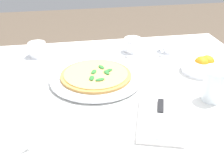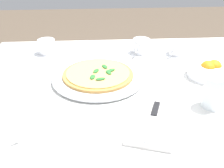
{
  "view_description": "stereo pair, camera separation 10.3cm",
  "coord_description": "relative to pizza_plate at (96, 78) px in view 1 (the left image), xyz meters",
  "views": [
    {
      "loc": [
        0.82,
        -0.21,
        1.25
      ],
      "look_at": [
        -0.07,
        -0.05,
        0.75
      ],
      "focal_mm": 46.49,
      "sensor_mm": 36.0,
      "label": 1
    },
    {
      "loc": [
        0.83,
        -0.1,
        1.25
      ],
      "look_at": [
        -0.07,
        -0.05,
        0.75
      ],
      "focal_mm": 46.49,
      "sensor_mm": 36.0,
      "label": 2
    }
  ],
  "objects": [
    {
      "name": "citrus_bowl",
      "position": [
        -0.0,
        0.42,
        0.02
      ],
      "size": [
        0.15,
        0.15,
        0.07
      ],
      "color": "white",
      "rests_on": "dining_table"
    },
    {
      "name": "coffee_cup_far_left",
      "position": [
        -0.26,
        -0.22,
        0.02
      ],
      "size": [
        0.13,
        0.13,
        0.07
      ],
      "color": "white",
      "rests_on": "dining_table"
    },
    {
      "name": "water_glass_center_back",
      "position": [
        0.2,
        0.37,
        0.04
      ],
      "size": [
        0.07,
        0.07,
        0.11
      ],
      "color": "white",
      "rests_on": "dining_table"
    },
    {
      "name": "dining_table",
      "position": [
        0.14,
        0.1,
        -0.14
      ],
      "size": [
        1.14,
        1.14,
        0.73
      ],
      "color": "white",
      "rests_on": "ground_plane"
    },
    {
      "name": "coffee_cup_near_left",
      "position": [
        -0.24,
        0.2,
        0.02
      ],
      "size": [
        0.13,
        0.13,
        0.07
      ],
      "color": "white",
      "rests_on": "dining_table"
    },
    {
      "name": "menu_card",
      "position": [
        0.32,
        -0.19,
        0.02
      ],
      "size": [
        0.07,
        0.07,
        0.06
      ],
      "rotation": [
        0.0,
        0.0,
        5.49
      ],
      "color": "white",
      "rests_on": "dining_table"
    },
    {
      "name": "dinner_knife",
      "position": [
        0.29,
        0.15,
        0.01
      ],
      "size": [
        0.19,
        0.08,
        0.01
      ],
      "rotation": [
        0.0,
        0.0,
        -0.34
      ],
      "color": "silver",
      "rests_on": "napkin_folded"
    },
    {
      "name": "coffee_cup_near_right",
      "position": [
        -0.21,
        0.36,
        0.01
      ],
      "size": [
        0.13,
        0.13,
        0.06
      ],
      "color": "white",
      "rests_on": "dining_table"
    },
    {
      "name": "pizza_plate",
      "position": [
        0.0,
        0.0,
        0.0
      ],
      "size": [
        0.35,
        0.35,
        0.02
      ],
      "color": "white",
      "rests_on": "dining_table"
    },
    {
      "name": "napkin_folded",
      "position": [
        0.29,
        0.16,
        -0.0
      ],
      "size": [
        0.25,
        0.19,
        0.02
      ],
      "rotation": [
        0.0,
        0.0,
        -0.31
      ],
      "color": "white",
      "rests_on": "dining_table"
    },
    {
      "name": "pizza",
      "position": [
        0.0,
        0.0,
        0.01
      ],
      "size": [
        0.27,
        0.27,
        0.02
      ],
      "color": "#C68E47",
      "rests_on": "pizza_plate"
    }
  ]
}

